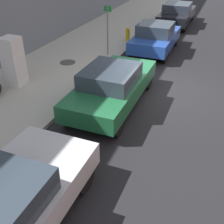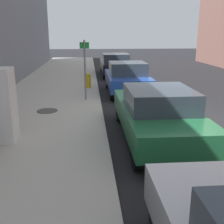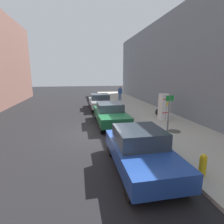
% 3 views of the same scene
% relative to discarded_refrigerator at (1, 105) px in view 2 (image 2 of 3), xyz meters
% --- Properties ---
extents(ground_plane, '(80.00, 80.00, 0.00)m').
position_rel_discarded_refrigerator_xyz_m(ground_plane, '(5.01, 1.75, -1.02)').
color(ground_plane, black).
extents(sidewalk_slab, '(4.20, 44.00, 0.13)m').
position_rel_discarded_refrigerator_xyz_m(sidewalk_slab, '(0.47, 1.75, -0.96)').
color(sidewalk_slab, '#B2ADA0').
rests_on(sidewalk_slab, ground).
extents(discarded_refrigerator, '(0.61, 0.65, 1.79)m').
position_rel_discarded_refrigerator_xyz_m(discarded_refrigerator, '(0.00, 0.00, 0.00)').
color(discarded_refrigerator, white).
rests_on(discarded_refrigerator, sidewalk_slab).
extents(manhole_cover, '(0.70, 0.70, 0.02)m').
position_rel_discarded_refrigerator_xyz_m(manhole_cover, '(0.68, 2.63, -0.89)').
color(manhole_cover, '#47443F').
rests_on(manhole_cover, sidewalk_slab).
extents(street_sign_post, '(0.36, 0.07, 2.31)m').
position_rel_discarded_refrigerator_xyz_m(street_sign_post, '(1.98, 4.21, 0.41)').
color(street_sign_post, slate).
rests_on(street_sign_post, sidewalk_slab).
extents(fire_hydrant, '(0.22, 0.22, 0.71)m').
position_rel_discarded_refrigerator_xyz_m(fire_hydrant, '(2.10, 6.74, -0.54)').
color(fire_hydrant, gold).
rests_on(fire_hydrant, sidewalk_slab).
extents(parked_sedan_green, '(1.79, 4.42, 1.39)m').
position_rel_discarded_refrigerator_xyz_m(parked_sedan_green, '(3.85, 0.07, -0.30)').
color(parked_sedan_green, '#1E6038').
rests_on(parked_sedan_green, ground).
extents(parked_hatchback_blue, '(1.79, 3.83, 1.44)m').
position_rel_discarded_refrigerator_xyz_m(parked_hatchback_blue, '(3.85, 5.84, -0.29)').
color(parked_hatchback_blue, '#23479E').
rests_on(parked_hatchback_blue, ground).
extents(parked_sedan_dark, '(1.82, 4.46, 1.40)m').
position_rel_discarded_refrigerator_xyz_m(parked_sedan_dark, '(3.85, 11.54, -0.29)').
color(parked_sedan_dark, black).
rests_on(parked_sedan_dark, ground).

